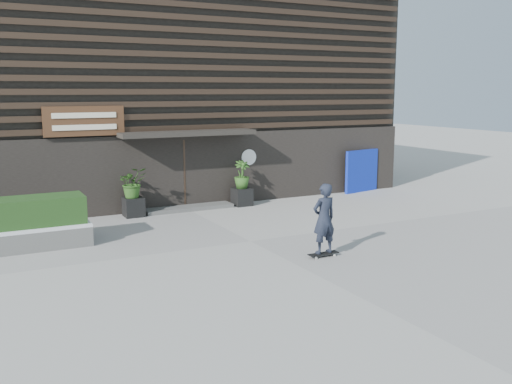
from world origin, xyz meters
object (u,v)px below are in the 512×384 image
raised_bed (17,239)px  blue_tarp (362,171)px  planter_pot_left (134,207)px  skateboarder (324,219)px  planter_pot_right (242,197)px

raised_bed → blue_tarp: bearing=11.9°
raised_bed → planter_pot_left: bearing=33.4°
blue_tarp → planter_pot_left: bearing=169.7°
skateboarder → raised_bed: bearing=147.4°
raised_bed → blue_tarp: 13.05m
raised_bed → blue_tarp: size_ratio=2.00×
planter_pot_left → skateboarder: size_ratio=0.34×
planter_pot_left → blue_tarp: 9.17m
planter_pot_right → blue_tarp: bearing=3.2°
planter_pot_left → planter_pot_right: same height
planter_pot_left → skateboarder: skateboarder is taller
planter_pot_left → raised_bed: size_ratio=0.17×
raised_bed → skateboarder: 7.64m
raised_bed → skateboarder: size_ratio=1.97×
planter_pot_right → skateboarder: bearing=-98.8°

